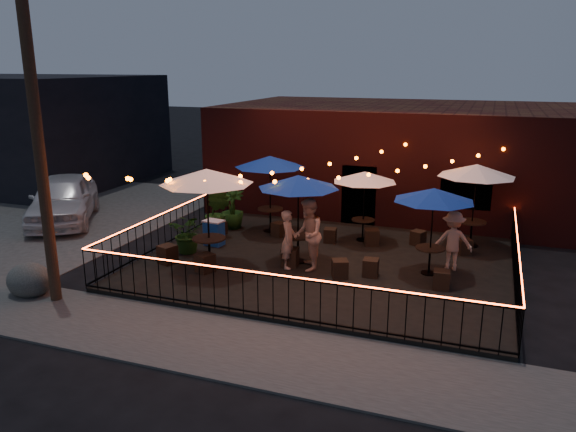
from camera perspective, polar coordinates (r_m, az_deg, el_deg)
name	(u,v)px	position (r m, az deg, el deg)	size (l,w,h in m)	color
ground	(302,291)	(14.26, 1.47, -7.66)	(110.00, 110.00, 0.00)	black
patio	(325,263)	(16.01, 3.78, -4.79)	(10.00, 8.00, 0.15)	black
sidewalk	(250,350)	(11.52, -3.86, -13.42)	(18.00, 2.50, 0.05)	#3E3C39
parking_lot	(42,212)	(23.73, -23.68, 0.41)	(11.00, 12.00, 0.02)	#3E3C39
brick_building	(407,156)	(22.95, 11.98, 5.98)	(14.00, 8.00, 4.00)	#37100F
background_building	(15,128)	(31.01, -25.97, 8.04)	(12.00, 9.00, 5.00)	black
utility_pole	(37,135)	(13.83, -24.11, 7.51)	(0.26, 0.26, 8.00)	#362616
fence_front	(273,297)	(12.27, -1.53, -8.20)	(10.00, 0.04, 1.04)	black
fence_left	(171,226)	(17.81, -11.81, -1.03)	(0.04, 8.00, 1.04)	black
fence_right	(516,264)	(15.28, 22.16, -4.57)	(0.04, 8.00, 1.04)	black
festoon_lights	(288,178)	(15.38, 0.00, 3.87)	(10.02, 8.72, 1.32)	#F55401
cafe_table_0	(207,178)	(14.90, -8.27, 3.86)	(3.01, 3.01, 2.74)	black
cafe_table_1	(270,163)	(18.19, -1.85, 5.44)	(2.92, 2.92, 2.53)	black
cafe_table_2	(298,183)	(15.25, 1.05, 3.37)	(2.51, 2.51, 2.48)	black
cafe_table_3	(365,178)	(17.42, 7.79, 3.88)	(2.23, 2.23, 2.21)	black
cafe_table_4	(434,196)	(14.85, 14.61, 2.00)	(2.65, 2.65, 2.32)	black
cafe_table_5	(477,172)	(17.54, 18.61, 4.30)	(2.87, 2.87, 2.53)	black
bistro_chair_0	(167,254)	(16.04, -12.15, -3.81)	(0.43, 0.43, 0.51)	black
bistro_chair_1	(205,263)	(15.20, -8.43, -4.73)	(0.42, 0.42, 0.50)	black
bistro_chair_2	(220,228)	(18.49, -6.89, -1.21)	(0.34, 0.34, 0.40)	black
bistro_chair_3	(279,229)	(18.11, -0.92, -1.37)	(0.39, 0.39, 0.46)	black
bistro_chair_4	(290,257)	(15.45, 0.21, -4.21)	(0.43, 0.43, 0.51)	black
bistro_chair_5	(340,269)	(14.72, 5.28, -5.35)	(0.40, 0.40, 0.48)	black
bistro_chair_6	(330,235)	(17.56, 4.30, -1.97)	(0.37, 0.37, 0.44)	black
bistro_chair_7	(372,237)	(17.41, 8.50, -2.14)	(0.42, 0.42, 0.50)	black
bistro_chair_8	(371,267)	(14.92, 8.40, -5.20)	(0.39, 0.39, 0.46)	black
bistro_chair_9	(441,280)	(14.46, 15.31, -6.25)	(0.39, 0.39, 0.47)	black
bistro_chair_10	(418,238)	(17.70, 13.07, -2.18)	(0.38, 0.38, 0.45)	black
bistro_chair_11	(465,247)	(17.24, 17.51, -2.98)	(0.37, 0.37, 0.44)	black
patron_a	(288,239)	(15.18, 0.04, -2.38)	(0.59, 0.38, 1.61)	tan
patron_b	(308,234)	(15.01, 2.04, -1.89)	(0.95, 0.74, 1.96)	tan
patron_c	(453,241)	(15.66, 16.39, -2.44)	(1.05, 0.60, 1.62)	#DBAC8B
potted_shrub_a	(189,233)	(16.70, -10.04, -1.71)	(1.08, 0.94, 1.20)	#153C12
potted_shrub_b	(217,213)	(18.15, -7.18, 0.33)	(0.85, 0.68, 1.54)	#133F13
potted_shrub_c	(232,209)	(18.98, -5.66, 0.76)	(0.76, 0.76, 1.36)	#193C0D
cooler	(214,232)	(17.34, -7.53, -1.67)	(0.65, 0.51, 0.79)	blue
boulder	(29,280)	(15.27, -24.79, -5.96)	(1.01, 0.86, 0.79)	#40403B
car_white	(63,199)	(21.76, -21.87, 1.64)	(2.01, 5.00, 1.70)	white
car_silver	(67,173)	(27.21, -21.56, 4.11)	(1.72, 4.94, 1.63)	#9898A0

